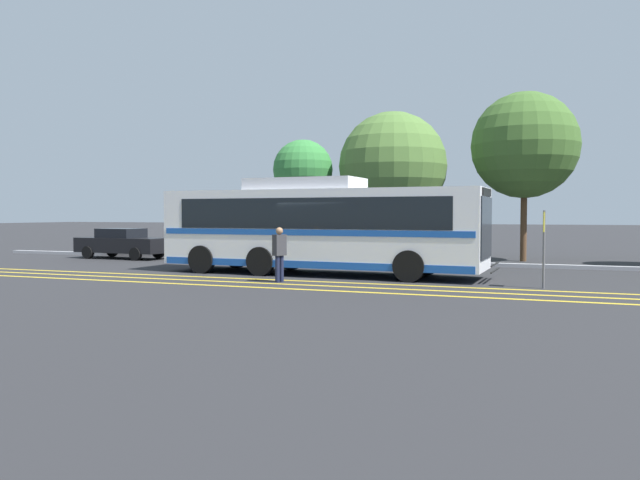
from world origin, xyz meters
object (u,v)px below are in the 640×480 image
Objects in this scene: parked_car_1 at (233,244)px; tree_0 at (303,170)px; parked_car_2 at (373,247)px; pedestrian_0 at (279,251)px; parked_car_0 at (123,243)px; transit_bus at (320,226)px; tree_2 at (525,145)px; bus_stop_sign at (544,239)px; tree_3 at (393,166)px.

tree_0 is (2.16, 2.97, 3.44)m from parked_car_1.
parked_car_2 is 2.40× the size of pedestrian_0.
transit_bus is at bearing 74.45° from parked_car_0.
parked_car_1 is at bearing -124.45° from transit_bus.
parked_car_2 is 8.56m from tree_2.
parked_car_1 is 13.72m from tree_2.
tree_2 is (6.77, 11.58, 4.20)m from pedestrian_0.
bus_stop_sign is (7.74, 1.09, 0.44)m from pedestrian_0.
parked_car_0 is 1.14× the size of parked_car_2.
bus_stop_sign is (6.66, -5.85, 0.65)m from parked_car_2.
tree_3 reaches higher than transit_bus.
tree_0 is at bearing -170.17° from tree_3.
transit_bus is at bearing -94.76° from tree_3.
parked_car_0 is at bearing -104.32° from bus_stop_sign.
parked_car_2 reaches higher than parked_car_1.
parked_car_0 is at bearing -157.97° from tree_0.
tree_2 reaches higher than tree_0.
transit_bus is 2.07× the size of tree_0.
pedestrian_0 is at bearing 168.10° from parked_car_2.
tree_3 reaches higher than bus_stop_sign.
tree_3 is (-5.78, -0.90, -0.83)m from tree_2.
tree_0 is 0.75× the size of tree_2.
tree_0 is (-3.22, 9.95, 3.23)m from pedestrian_0.
pedestrian_0 is at bearing 62.62° from parked_car_0.
tree_2 is 5.91m from tree_3.
tree_3 is at bearing 111.72° from parked_car_0.
transit_bus reaches higher than parked_car_1.
tree_3 is (4.21, 0.73, 0.14)m from tree_0.
transit_bus reaches higher than pedestrian_0.
pedestrian_0 is 14.05m from tree_2.
parked_car_1 is 0.87× the size of tree_0.
bus_stop_sign is 14.37m from tree_0.
parked_car_1 is at bearing -159.27° from tree_2.
tree_2 is (9.99, 1.63, 0.96)m from tree_0.
bus_stop_sign reaches higher than parked_car_2.
bus_stop_sign is at bearing -38.94° from tree_0.
parked_car_2 is 8.89m from bus_stop_sign.
bus_stop_sign is at bearing -54.82° from tree_3.
parked_car_0 is 9.24m from tree_0.
parked_car_2 is (0.76, 4.22, -0.94)m from transit_bus.
parked_car_2 is at bearing 94.68° from parked_car_0.
transit_bus is 2.50× the size of parked_car_0.
pedestrian_0 is 10.95m from tree_0.
parked_car_2 reaches higher than parked_car_0.
tree_2 is (17.93, 4.84, 4.44)m from parked_car_0.
bus_stop_sign is at bearing -58.23° from pedestrian_0.
parked_car_0 is at bearing 87.91° from parked_car_2.
parked_car_0 is (-11.48, 4.02, -0.97)m from transit_bus.
tree_0 reaches higher than transit_bus.
tree_3 is at bearing 177.55° from transit_bus.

